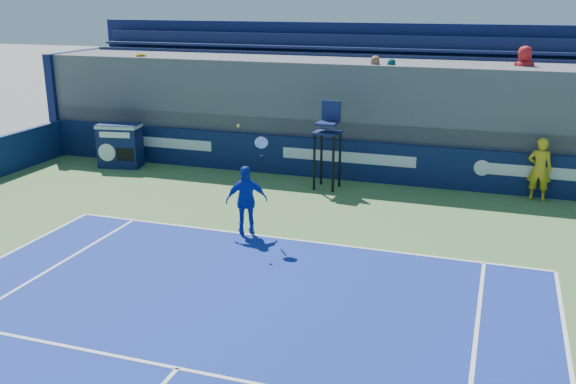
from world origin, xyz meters
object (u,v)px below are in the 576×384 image
(match_clock, at_px, (120,144))
(tennis_player, at_px, (247,200))
(ball_person, at_px, (540,169))
(umpire_chair, at_px, (328,136))

(match_clock, xyz_separation_m, tennis_player, (6.11, -4.34, 0.08))
(ball_person, xyz_separation_m, tennis_player, (-6.40, -4.85, -0.04))
(umpire_chair, distance_m, tennis_player, 4.29)
(ball_person, distance_m, umpire_chair, 5.71)
(tennis_player, bearing_deg, umpire_chair, 79.50)
(match_clock, relative_size, umpire_chair, 0.57)
(match_clock, distance_m, tennis_player, 7.50)
(umpire_chair, relative_size, tennis_player, 0.96)
(tennis_player, bearing_deg, match_clock, 144.58)
(match_clock, bearing_deg, ball_person, 2.31)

